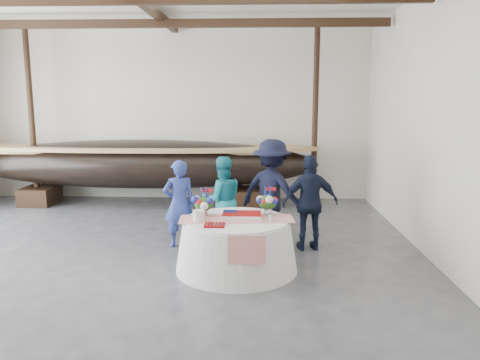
{
  "coord_description": "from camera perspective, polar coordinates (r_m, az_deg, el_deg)",
  "views": [
    {
      "loc": [
        2.13,
        -6.41,
        2.66
      ],
      "look_at": [
        1.8,
        2.01,
        1.19
      ],
      "focal_mm": 35.0,
      "sensor_mm": 36.0,
      "label": 1
    }
  ],
  "objects": [
    {
      "name": "floor",
      "position": [
        7.26,
        -15.3,
        -11.94
      ],
      "size": [
        10.0,
        12.0,
        0.01
      ],
      "primitive_type": "cube",
      "color": "#3D3D42",
      "rests_on": "ground"
    },
    {
      "name": "wall_back",
      "position": [
        12.6,
        -7.55,
        7.97
      ],
      "size": [
        10.0,
        0.02,
        4.5
      ],
      "primitive_type": "cube",
      "color": "silver",
      "rests_on": "ground"
    },
    {
      "name": "wall_right",
      "position": [
        7.04,
        26.45,
        5.55
      ],
      "size": [
        0.02,
        12.0,
        4.5
      ],
      "primitive_type": "cube",
      "color": "silver",
      "rests_on": "ground"
    },
    {
      "name": "pavilion_structure",
      "position": [
        7.69,
        -14.72,
        19.66
      ],
      "size": [
        9.8,
        11.76,
        4.5
      ],
      "color": "black",
      "rests_on": "ground"
    },
    {
      "name": "longboat_display",
      "position": [
        11.94,
        -11.9,
        1.98
      ],
      "size": [
        8.82,
        1.76,
        1.65
      ],
      "color": "black",
      "rests_on": "ground"
    },
    {
      "name": "banquet_table",
      "position": [
        7.38,
        -0.43,
        -7.85
      ],
      "size": [
        1.91,
        1.91,
        0.82
      ],
      "color": "white",
      "rests_on": "ground"
    },
    {
      "name": "tabletop_items",
      "position": [
        7.4,
        -0.89,
        -3.34
      ],
      "size": [
        1.8,
        1.0,
        0.4
      ],
      "color": "red",
      "rests_on": "banquet_table"
    },
    {
      "name": "guest_woman_blue",
      "position": [
        8.51,
        -7.42,
        -2.85
      ],
      "size": [
        0.68,
        0.56,
        1.59
      ],
      "primitive_type": "imported",
      "rotation": [
        0.0,
        0.0,
        3.5
      ],
      "color": "navy",
      "rests_on": "ground"
    },
    {
      "name": "guest_woman_teal",
      "position": [
        8.61,
        -2.21,
        -2.49
      ],
      "size": [
        0.93,
        0.81,
        1.62
      ],
      "primitive_type": "imported",
      "rotation": [
        0.0,
        0.0,
        3.43
      ],
      "color": "teal",
      "rests_on": "ground"
    },
    {
      "name": "guest_man_left",
      "position": [
        8.59,
        3.91,
        -1.46
      ],
      "size": [
        1.44,
        1.25,
        1.94
      ],
      "primitive_type": "imported",
      "rotation": [
        0.0,
        0.0,
        2.62
      ],
      "color": "black",
      "rests_on": "ground"
    },
    {
      "name": "guest_man_right",
      "position": [
        8.31,
        8.57,
        -2.78
      ],
      "size": [
        1.05,
        0.56,
        1.7
      ],
      "primitive_type": "imported",
      "rotation": [
        0.0,
        0.0,
        3.3
      ],
      "color": "black",
      "rests_on": "ground"
    }
  ]
}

